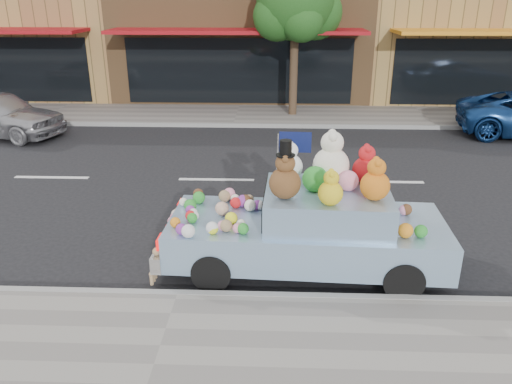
{
  "coord_description": "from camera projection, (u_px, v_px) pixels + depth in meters",
  "views": [
    {
      "loc": [
        1.38,
        -11.11,
        4.16
      ],
      "look_at": [
        1.1,
        -3.86,
        1.25
      ],
      "focal_mm": 35.0,
      "sensor_mm": 36.0,
      "label": 1
    }
  ],
  "objects": [
    {
      "name": "ground",
      "position": [
        216.0,
        180.0,
        11.91
      ],
      "size": [
        120.0,
        120.0,
        0.0
      ],
      "primitive_type": "plane",
      "color": "black",
      "rests_on": "ground"
    },
    {
      "name": "near_sidewalk",
      "position": [
        154.0,
        368.0,
        5.86
      ],
      "size": [
        60.0,
        3.0,
        0.12
      ],
      "primitive_type": "cube",
      "color": "gray",
      "rests_on": "ground"
    },
    {
      "name": "far_sidewalk",
      "position": [
        237.0,
        115.0,
        17.91
      ],
      "size": [
        60.0,
        3.0,
        0.12
      ],
      "primitive_type": "cube",
      "color": "gray",
      "rests_on": "ground"
    },
    {
      "name": "near_kerb",
      "position": [
        178.0,
        296.0,
        7.24
      ],
      "size": [
        60.0,
        0.12,
        0.13
      ],
      "primitive_type": "cube",
      "color": "gray",
      "rests_on": "ground"
    },
    {
      "name": "far_kerb",
      "position": [
        233.0,
        125.0,
        16.52
      ],
      "size": [
        60.0,
        0.12,
        0.13
      ],
      "primitive_type": "cube",
      "color": "gray",
      "rests_on": "ground"
    },
    {
      "name": "storefront_left",
      "position": [
        19.0,
        5.0,
        22.01
      ],
      "size": [
        10.0,
        9.8,
        7.3
      ],
      "color": "#9E7C42",
      "rests_on": "ground"
    },
    {
      "name": "storefront_mid",
      "position": [
        245.0,
        5.0,
        21.65
      ],
      "size": [
        10.0,
        9.8,
        7.3
      ],
      "color": "olive",
      "rests_on": "ground"
    },
    {
      "name": "storefront_right",
      "position": [
        478.0,
        5.0,
        21.29
      ],
      "size": [
        10.0,
        9.8,
        7.3
      ],
      "color": "#9E7C42",
      "rests_on": "ground"
    },
    {
      "name": "street_tree",
      "position": [
        296.0,
        7.0,
        16.53
      ],
      "size": [
        3.0,
        2.7,
        5.22
      ],
      "color": "#38281C",
      "rests_on": "ground"
    },
    {
      "name": "art_car",
      "position": [
        308.0,
        223.0,
        7.85
      ],
      "size": [
        4.56,
        1.95,
        2.23
      ],
      "rotation": [
        0.0,
        0.0,
        -0.04
      ],
      "color": "black",
      "rests_on": "ground"
    }
  ]
}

